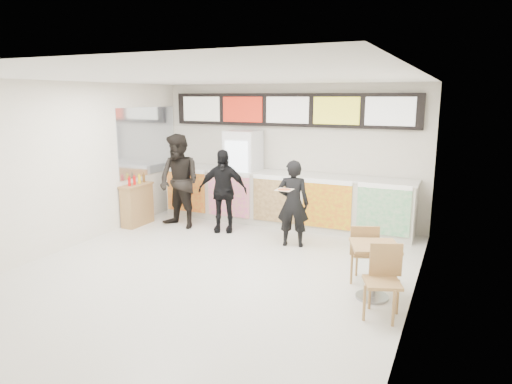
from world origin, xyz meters
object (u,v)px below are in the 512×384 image
Objects in this scene: service_counter at (282,199)px; drinks_fridge at (243,176)px; customer_mid at (223,191)px; cafe_table at (374,261)px; condiment_ledge at (137,204)px; customer_main at (293,204)px; customer_left at (179,181)px.

drinks_fridge is at bearing 179.01° from service_counter.
customer_mid is 1.05× the size of cafe_table.
cafe_table is at bearing -49.49° from service_counter.
service_counter is 3.12m from condiment_ledge.
cafe_table is (1.79, -1.67, -0.27)m from customer_main.
drinks_fridge reaches higher than service_counter.
customer_mid is 1.97m from condiment_ledge.
customer_mid reaches higher than condiment_ledge.
service_counter is 1.03m from drinks_fridge.
customer_mid is at bearing 129.25° from cafe_table.
drinks_fridge is at bearing -50.53° from customer_main.
customer_mid reaches higher than service_counter.
drinks_fridge reaches higher than customer_mid.
service_counter is 2.78× the size of drinks_fridge.
customer_left is 4.77m from cafe_table.
customer_mid is 1.59× the size of condiment_ledge.
customer_mid reaches higher than cafe_table.
condiment_ledge is at bearing -144.52° from drinks_fridge.
service_counter is 5.20× the size of condiment_ledge.
customer_left is 1.17× the size of customer_mid.
customer_left is 0.98m from customer_mid.
customer_mid reaches higher than customer_main.
condiment_ledge reaches higher than cafe_table.
cafe_table is 5.56m from condiment_ledge.
service_counter is 3.44× the size of customer_main.
customer_left is (-1.88, -1.09, 0.42)m from service_counter.
drinks_fridge is 1.24× the size of customer_main.
drinks_fridge is 1.24× the size of cafe_table.
cafe_table is (3.43, -2.94, -0.47)m from drinks_fridge.
service_counter is 1.36m from customer_mid.
cafe_table is at bearing -40.59° from drinks_fridge.
customer_main is 2.46m from cafe_table.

